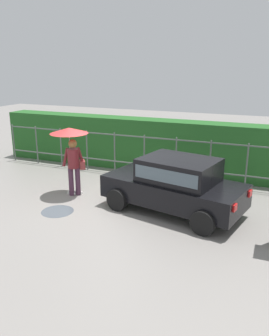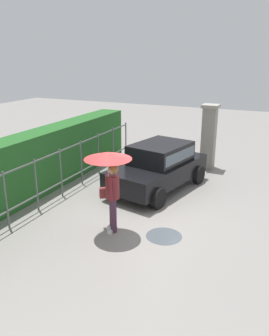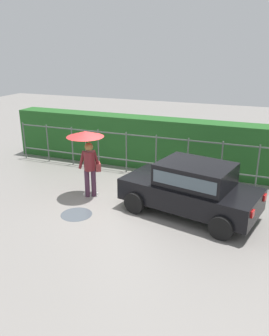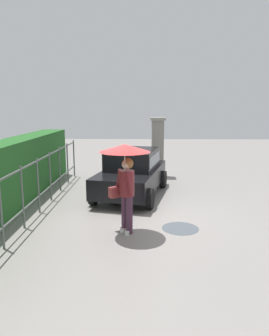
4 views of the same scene
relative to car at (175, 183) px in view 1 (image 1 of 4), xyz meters
name	(u,v)px [view 1 (image 1 of 4)]	position (x,y,z in m)	size (l,w,h in m)	color
ground_plane	(108,203)	(-1.92, -0.20, -0.80)	(40.00, 40.00, 0.00)	gray
car	(175,183)	(0.00, 0.00, 0.00)	(3.97, 2.48, 1.48)	black
pedestrian	(71,145)	(-3.20, 0.05, 0.74)	(1.12, 1.12, 2.05)	#47283D
fence_section	(129,153)	(-2.40, 2.48, 0.02)	(10.30, 0.05, 1.50)	#59605B
hedge_row	(139,144)	(-2.40, 3.38, 0.15)	(11.25, 0.90, 1.90)	#235B23
puddle_near	(58,211)	(-2.91, -1.23, -0.80)	(0.87, 0.87, 0.00)	#4C545B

